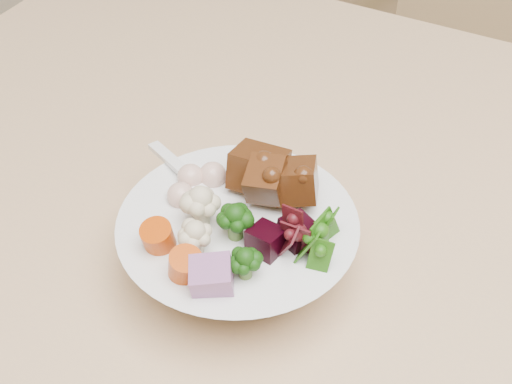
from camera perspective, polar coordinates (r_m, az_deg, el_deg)
chair_far at (r=1.27m, az=17.95°, el=3.38°), size 0.50×0.50×0.91m
food_bowl at (r=0.58m, az=-1.24°, el=-4.06°), size 0.19×0.19×0.10m
soup_spoon at (r=0.60m, az=-5.58°, el=0.95°), size 0.09×0.04×0.02m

